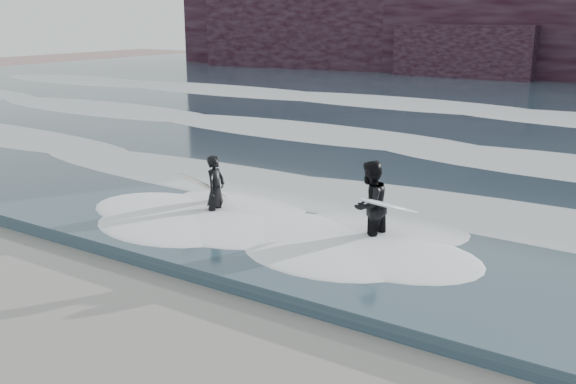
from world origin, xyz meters
The scene contains 7 objects.
ground centered at (0.00, 0.00, 0.00)m, with size 120.00×120.00×0.00m, color #835E56.
sea centered at (0.00, 29.00, 0.15)m, with size 90.00×52.00×0.30m, color #2E4350.
foam_near centered at (0.00, 9.00, 0.40)m, with size 60.00×3.20×0.20m, color white.
foam_mid centered at (0.00, 16.00, 0.42)m, with size 60.00×4.00×0.24m, color white.
foam_far centered at (0.00, 25.00, 0.45)m, with size 60.00×4.80×0.30m, color white.
surfer_left centered at (-2.23, 6.00, 0.82)m, with size 0.93×1.68×1.63m.
surfer_right centered at (1.65, 6.40, 0.95)m, with size 1.37×2.00×1.90m.
Camera 1 is at (7.16, -5.15, 4.79)m, focal length 40.00 mm.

